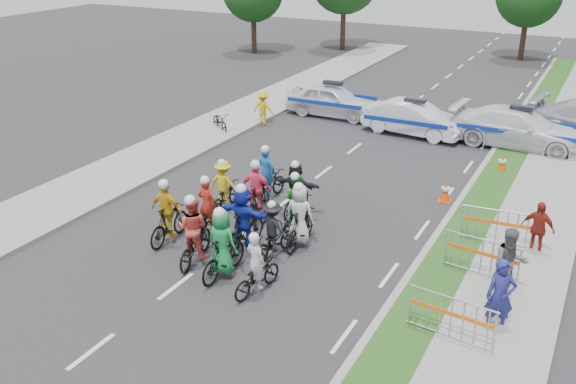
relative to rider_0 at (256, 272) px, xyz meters
The scene contains 31 objects.
ground 2.15m from the rider_0, 159.87° to the right, with size 90.00×90.00×0.00m, color #28282B.
curb_right 5.34m from the rider_0, 53.68° to the left, with size 0.20×60.00×0.12m, color gray.
grass_strip 5.78m from the rider_0, 48.06° to the left, with size 1.20×60.00×0.11m, color #1E4315.
sidewalk_right 7.11m from the rider_0, 37.18° to the left, with size 2.40×60.00×0.13m, color gray.
sidewalk_left 9.49m from the rider_0, 153.11° to the left, with size 3.00×60.00×0.13m, color gray.
rider_0 is the anchor object (origin of this frame).
rider_1 1.19m from the rider_0, 166.69° to the left, with size 0.85×1.91×1.99m.
rider_2 2.34m from the rider_0, 165.47° to the left, with size 1.04×2.04×1.99m.
rider_3 3.79m from the rider_0, 161.29° to the left, with size 1.00×1.88×1.95m.
rider_4 1.92m from the rider_0, 106.01° to the left, with size 1.01×1.72×1.68m.
rider_5 2.32m from the rider_0, 128.92° to the left, with size 1.63×1.94×2.01m.
rider_6 3.56m from the rider_0, 143.16° to the left, with size 0.67×1.84×1.87m.
rider_7 2.71m from the rider_0, 93.29° to the left, with size 0.85×1.89×1.97m.
rider_8 3.77m from the rider_0, 101.88° to the left, with size 0.79×1.81×1.82m.
rider_9 4.27m from the rider_0, 119.65° to the left, with size 1.03×1.92×1.96m.
rider_10 5.13m from the rider_0, 131.47° to the left, with size 1.01×1.75×1.73m.
rider_11 4.64m from the rider_0, 104.67° to the left, with size 1.47×1.76×1.84m.
rider_12 5.76m from the rider_0, 116.60° to the left, with size 0.88×1.94×1.92m.
police_car_0 15.96m from the rider_0, 107.07° to the left, with size 1.76×4.39×1.49m, color white.
police_car_1 14.21m from the rider_0, 91.71° to the left, with size 1.52×4.36×1.44m, color white.
police_car_2 15.07m from the rider_0, 75.21° to the left, with size 2.19×5.38×1.56m, color white.
spectator_0 5.69m from the rider_0, 11.14° to the left, with size 0.64×0.42×1.75m, color navy.
spectator_1 6.12m from the rider_0, 25.68° to the left, with size 0.88×0.69×1.81m, color #535358.
spectator_2 7.84m from the rider_0, 42.09° to the left, with size 0.92×0.38×1.57m, color maroon.
marshal_hiviz 14.32m from the rider_0, 118.81° to the left, with size 0.98×0.57×1.52m, color #E3B20B.
barrier_0 4.75m from the rider_0, ahead, with size 2.00×0.50×1.12m, color #A5A8AD, non-canonical shape.
barrier_1 5.75m from the rider_0, 34.24° to the left, with size 2.00×0.50×1.12m, color #A5A8AD, non-canonical shape.
barrier_2 7.08m from the rider_0, 47.84° to the left, with size 2.00×0.50×1.12m, color #A5A8AD, non-canonical shape.
cone_0 8.17m from the rider_0, 70.83° to the left, with size 0.40×0.40×0.70m.
cone_1 11.91m from the rider_0, 71.19° to the left, with size 0.40×0.40×0.70m.
parked_bike 13.56m from the rider_0, 126.80° to the left, with size 0.56×1.59×0.84m, color black.
Camera 1 is at (8.95, -11.09, 8.48)m, focal length 40.00 mm.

